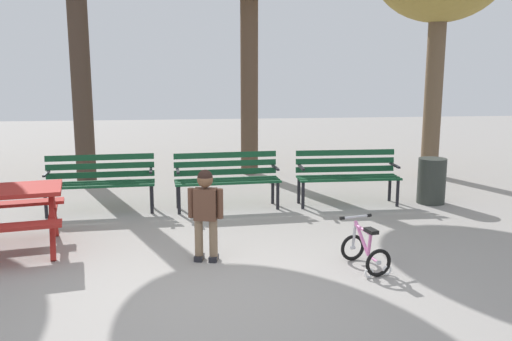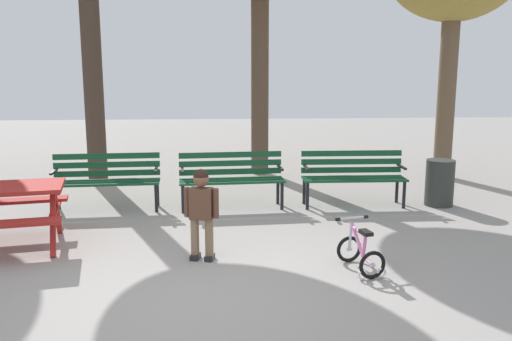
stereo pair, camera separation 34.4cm
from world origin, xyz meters
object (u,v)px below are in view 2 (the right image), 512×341
park_bench_far_left (106,177)px  park_bench_left (231,175)px  park_bench_right (353,173)px  child_standing (201,207)px  trash_bin (440,183)px  kids_bicycle (361,252)px

park_bench_far_left → park_bench_left: bearing=0.1°
park_bench_left → park_bench_right: same height
child_standing → trash_bin: size_ratio=1.44×
park_bench_left → kids_bicycle: size_ratio=2.65×
park_bench_far_left → child_standing: 2.78m
park_bench_left → kids_bicycle: bearing=-64.7°
park_bench_left → child_standing: bearing=-99.4°
park_bench_far_left → child_standing: size_ratio=1.55×
park_bench_far_left → park_bench_left: same height
park_bench_left → park_bench_right: 1.91m
park_bench_left → trash_bin: size_ratio=2.24×
park_bench_right → trash_bin: bearing=-4.6°
park_bench_far_left → child_standing: child_standing is taller
park_bench_left → park_bench_far_left: bearing=-179.9°
park_bench_far_left → park_bench_left: (1.90, 0.00, 0.00)m
child_standing → park_bench_left: bearing=80.6°
park_bench_right → child_standing: 3.29m
park_bench_right → kids_bicycle: bearing=-102.0°
child_standing → trash_bin: bearing=31.5°
child_standing → kids_bicycle: bearing=-14.7°
kids_bicycle → park_bench_left: bearing=115.3°
park_bench_far_left → park_bench_right: 3.81m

